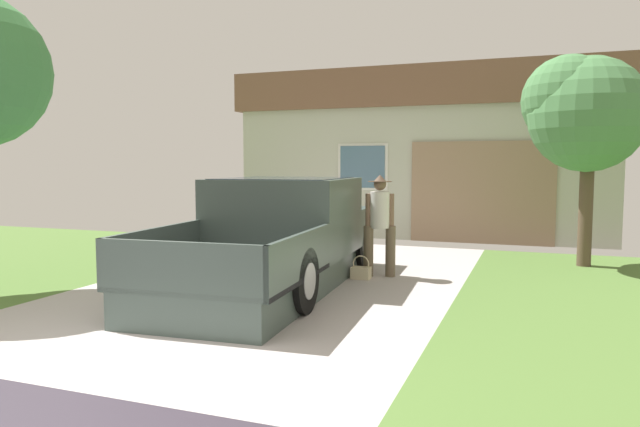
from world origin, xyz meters
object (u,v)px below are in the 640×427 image
person_with_hat (380,221)px  house_with_garage (435,154)px  wheeled_trash_bin (217,217)px  handbag (361,272)px  pickup_truck (281,236)px  neighbor_tree (578,108)px

person_with_hat → house_with_garage: size_ratio=0.18×
person_with_hat → wheeled_trash_bin: person_with_hat is taller
handbag → wheeled_trash_bin: bearing=144.2°
handbag → house_with_garage: 8.18m
pickup_truck → house_with_garage: house_with_garage is taller
pickup_truck → house_with_garage: bearing=80.3°
pickup_truck → neighbor_tree: neighbor_tree is taller
handbag → house_with_garage: size_ratio=0.04×
wheeled_trash_bin → handbag: bearing=-35.8°
pickup_truck → handbag: bearing=28.3°
wheeled_trash_bin → pickup_truck: bearing=-48.9°
pickup_truck → handbag: 1.39m
handbag → house_with_garage: bearing=91.2°
person_with_hat → wheeled_trash_bin: bearing=-50.0°
person_with_hat → neighbor_tree: neighbor_tree is taller
person_with_hat → neighbor_tree: size_ratio=0.44×
pickup_truck → wheeled_trash_bin: size_ratio=5.05×
pickup_truck → wheeled_trash_bin: bearing=127.4°
neighbor_tree → wheeled_trash_bin: (-7.63, 0.88, -2.20)m
neighbor_tree → wheeled_trash_bin: size_ratio=3.62×
handbag → wheeled_trash_bin: (-4.46, 3.21, 0.45)m
pickup_truck → handbag: (1.07, 0.67, -0.60)m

